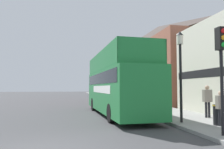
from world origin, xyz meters
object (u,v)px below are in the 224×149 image
lamp_post_nearest (180,59)px  litter_bin (218,114)px  pedestrian_third (207,98)px  traffic_signal (222,56)px  lamp_post_second (130,70)px  parked_car_ahead_of_bus (106,98)px  pedestrian_second (221,105)px  tour_bus (116,87)px

lamp_post_nearest → litter_bin: bearing=-41.1°
pedestrian_third → traffic_signal: (-2.33, -4.38, 1.78)m
pedestrian_third → lamp_post_second: bearing=105.2°
parked_car_ahead_of_bus → pedestrian_second: 14.70m
pedestrian_second → traffic_signal: size_ratio=0.40×
parked_car_ahead_of_bus → pedestrian_third: pedestrian_third is taller
litter_bin → lamp_post_nearest: bearing=138.9°
traffic_signal → litter_bin: size_ratio=4.19×
pedestrian_third → litter_bin: (-1.09, -2.41, -0.61)m
tour_bus → traffic_signal: (2.40, -7.63, 1.13)m
lamp_post_nearest → traffic_signal: bearing=-89.7°
pedestrian_second → pedestrian_third: pedestrian_third is taller
pedestrian_second → litter_bin: size_ratio=1.67×
tour_bus → litter_bin: size_ratio=11.29×
traffic_signal → lamp_post_nearest: bearing=90.3°
traffic_signal → lamp_post_nearest: lamp_post_nearest is taller
tour_bus → traffic_signal: bearing=-75.4°
parked_car_ahead_of_bus → litter_bin: bearing=-78.3°
tour_bus → litter_bin: 6.85m
tour_bus → parked_car_ahead_of_bus: size_ratio=2.51×
pedestrian_third → parked_car_ahead_of_bus: bearing=109.2°
litter_bin → lamp_post_second: bearing=96.4°
traffic_signal → lamp_post_nearest: (-0.02, 3.07, 0.28)m
parked_car_ahead_of_bus → litter_bin: size_ratio=4.49×
pedestrian_second → lamp_post_nearest: 2.87m
tour_bus → lamp_post_second: lamp_post_second is taller
pedestrian_second → traffic_signal: (-1.22, -1.75, 1.95)m
traffic_signal → tour_bus: bearing=107.4°
parked_car_ahead_of_bus → lamp_post_second: lamp_post_second is taller
pedestrian_third → lamp_post_second: 9.14m
tour_bus → lamp_post_nearest: 5.34m
parked_car_ahead_of_bus → litter_bin: (3.00, -14.16, -0.08)m
pedestrian_third → litter_bin: 2.71m
traffic_signal → litter_bin: traffic_signal is taller
parked_car_ahead_of_bus → lamp_post_second: size_ratio=0.85×
traffic_signal → litter_bin: 3.34m
parked_car_ahead_of_bus → litter_bin: parked_car_ahead_of_bus is taller
tour_bus → lamp_post_nearest: bearing=-65.4°
traffic_signal → lamp_post_second: 12.92m
tour_bus → lamp_post_second: 6.03m
lamp_post_second → litter_bin: size_ratio=5.31×
pedestrian_third → lamp_post_second: size_ratio=0.37×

